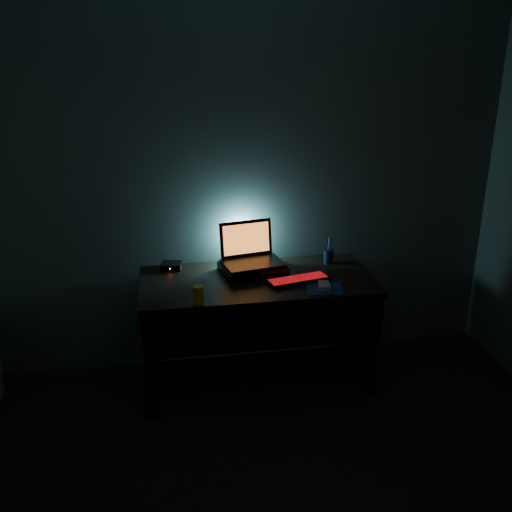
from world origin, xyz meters
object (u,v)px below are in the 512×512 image
Objects in this scene: keyboard at (298,280)px; pen_cup at (328,256)px; laptop at (250,253)px; juice_glass at (199,295)px; router at (172,266)px; mouse at (324,286)px.

keyboard is 0.40m from pen_cup.
laptop reaches higher than keyboard.
juice_glass is (-0.64, -0.21, 0.04)m from keyboard.
laptop reaches higher than router.
juice_glass is (-0.78, -0.07, 0.03)m from mouse.
pen_cup is (0.15, 0.42, 0.03)m from mouse.
router is (-1.07, 0.06, -0.02)m from pen_cup.
router reaches higher than keyboard.
mouse is at bearing -15.49° from router.
laptop is 1.02× the size of keyboard.
keyboard is at bearing 18.36° from juice_glass.
keyboard is 3.89× the size of mouse.
pen_cup is (0.28, 0.28, 0.03)m from keyboard.
laptop is 0.54m from router.
pen_cup reaches higher than router.
juice_glass reaches higher than router.
laptop reaches higher than juice_glass.
keyboard is at bearing 141.29° from mouse.
pen_cup is at bearing -6.64° from laptop.
router is (-0.92, 0.49, 0.00)m from mouse.
laptop is 4.53× the size of pen_cup.
keyboard is 2.72× the size of router.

